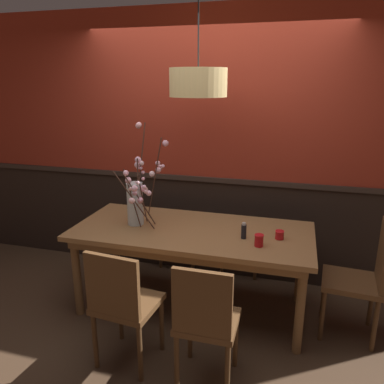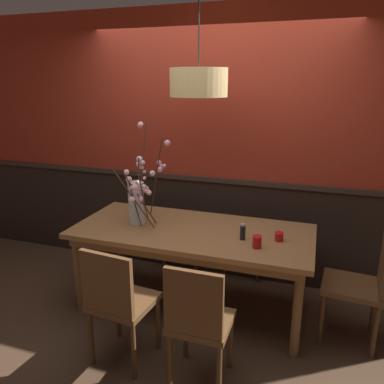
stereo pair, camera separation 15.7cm
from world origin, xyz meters
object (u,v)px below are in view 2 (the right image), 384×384
(chair_far_side_right, at_px, (247,226))
(pendant_lamp, at_px, (199,83))
(dining_table, at_px, (192,238))
(chair_far_side_left, at_px, (189,218))
(chair_near_side_left, at_px, (118,299))
(condiment_bottle, at_px, (243,232))
(chair_near_side_right, at_px, (198,320))
(chair_head_east_end, at_px, (364,279))
(candle_holder_nearer_center, at_px, (279,236))
(vase_with_blossoms, at_px, (138,197))
(candle_holder_nearer_edge, at_px, (257,242))

(chair_far_side_right, relative_size, pendant_lamp, 1.10)
(dining_table, xyz_separation_m, chair_far_side_left, (-0.34, 0.90, -0.17))
(dining_table, xyz_separation_m, pendant_lamp, (0.03, 0.09, 1.30))
(chair_near_side_left, xyz_separation_m, condiment_bottle, (0.73, 0.76, 0.31))
(pendant_lamp, bearing_deg, chair_far_side_right, 69.84)
(dining_table, distance_m, chair_near_side_right, 0.95)
(chair_head_east_end, height_order, chair_far_side_right, chair_head_east_end)
(candle_holder_nearer_center, bearing_deg, chair_head_east_end, -0.71)
(vase_with_blossoms, bearing_deg, chair_far_side_left, 80.37)
(chair_near_side_right, relative_size, candle_holder_nearer_edge, 9.37)
(chair_far_side_right, relative_size, candle_holder_nearer_edge, 9.13)
(candle_holder_nearer_center, distance_m, pendant_lamp, 1.39)
(chair_near_side_right, xyz_separation_m, condiment_bottle, (0.13, 0.79, 0.32))
(chair_near_side_left, distance_m, condiment_bottle, 1.10)
(chair_near_side_left, height_order, condiment_bottle, chair_near_side_left)
(candle_holder_nearer_edge, height_order, condiment_bottle, condiment_bottle)
(chair_far_side_left, xyz_separation_m, candle_holder_nearer_center, (1.08, -0.91, 0.29))
(candle_holder_nearer_edge, bearing_deg, chair_head_east_end, 12.49)
(chair_head_east_end, relative_size, condiment_bottle, 7.27)
(chair_far_side_right, bearing_deg, candle_holder_nearer_edge, -76.21)
(candle_holder_nearer_center, bearing_deg, condiment_bottle, -166.62)
(chair_near_side_left, bearing_deg, candle_holder_nearer_edge, 36.48)
(chair_far_side_right, height_order, candle_holder_nearer_edge, chair_far_side_right)
(chair_far_side_left, relative_size, candle_holder_nearer_center, 12.64)
(chair_near_side_right, relative_size, condiment_bottle, 6.74)
(chair_far_side_left, xyz_separation_m, chair_head_east_end, (1.74, -0.92, 0.03))
(dining_table, xyz_separation_m, condiment_bottle, (0.46, -0.08, 0.15))
(chair_near_side_left, xyz_separation_m, pendant_lamp, (0.30, 0.93, 1.47))
(chair_far_side_left, xyz_separation_m, chair_near_side_left, (0.07, -1.74, 0.01))
(dining_table, relative_size, chair_far_side_right, 2.31)
(vase_with_blossoms, height_order, candle_holder_nearer_edge, vase_with_blossoms)
(chair_far_side_right, distance_m, chair_near_side_left, 1.84)
(chair_far_side_right, relative_size, candle_holder_nearer_center, 12.13)
(chair_far_side_left, distance_m, vase_with_blossoms, 1.05)
(chair_near_side_left, xyz_separation_m, candle_holder_nearer_center, (1.01, 0.83, 0.28))
(chair_near_side_right, distance_m, chair_head_east_end, 1.36)
(chair_far_side_right, distance_m, vase_with_blossoms, 1.33)
(pendant_lamp, bearing_deg, chair_head_east_end, -4.61)
(chair_near_side_right, distance_m, vase_with_blossoms, 1.30)
(candle_holder_nearer_edge, bearing_deg, chair_far_side_left, 130.38)
(chair_near_side_right, relative_size, pendant_lamp, 1.13)
(candle_holder_nearer_center, bearing_deg, vase_with_blossoms, 179.95)
(chair_near_side_right, bearing_deg, candle_holder_nearer_edge, 68.65)
(dining_table, distance_m, candle_holder_nearer_edge, 0.64)
(dining_table, height_order, chair_near_side_right, chair_near_side_right)
(chair_far_side_left, distance_m, candle_holder_nearer_center, 1.45)
(dining_table, height_order, candle_holder_nearer_edge, candle_holder_nearer_edge)
(chair_far_side_left, bearing_deg, chair_near_side_left, -87.71)
(dining_table, distance_m, candle_holder_nearer_center, 0.75)
(chair_far_side_right, height_order, condiment_bottle, condiment_bottle)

